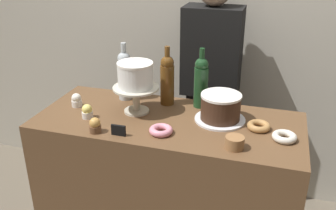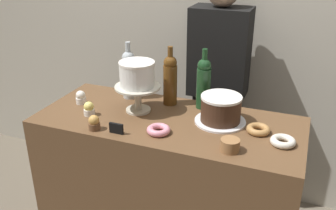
% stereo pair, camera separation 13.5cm
% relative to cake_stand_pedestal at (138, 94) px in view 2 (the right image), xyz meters
% --- Properties ---
extents(back_wall, '(6.00, 0.05, 2.60)m').
position_rel_cake_stand_pedestal_xyz_m(back_wall, '(0.18, 0.82, 0.27)').
color(back_wall, '#BCB7A8').
rests_on(back_wall, ground_plane).
extents(display_counter, '(1.35, 0.58, 0.93)m').
position_rel_cake_stand_pedestal_xyz_m(display_counter, '(0.18, -0.04, -0.56)').
color(display_counter, brown).
rests_on(display_counter, ground_plane).
extents(cake_stand_pedestal, '(0.24, 0.24, 0.14)m').
position_rel_cake_stand_pedestal_xyz_m(cake_stand_pedestal, '(0.00, 0.00, 0.00)').
color(cake_stand_pedestal, beige).
rests_on(cake_stand_pedestal, display_counter).
extents(white_layer_cake, '(0.18, 0.18, 0.13)m').
position_rel_cake_stand_pedestal_xyz_m(white_layer_cake, '(0.00, 0.00, 0.11)').
color(white_layer_cake, white).
rests_on(white_layer_cake, cake_stand_pedestal).
extents(silver_serving_platter, '(0.26, 0.26, 0.01)m').
position_rel_cake_stand_pedestal_xyz_m(silver_serving_platter, '(0.44, 0.03, -0.09)').
color(silver_serving_platter, white).
rests_on(silver_serving_platter, display_counter).
extents(chocolate_round_cake, '(0.20, 0.20, 0.13)m').
position_rel_cake_stand_pedestal_xyz_m(chocolate_round_cake, '(0.44, 0.03, -0.02)').
color(chocolate_round_cake, '#3D2619').
rests_on(chocolate_round_cake, silver_serving_platter).
extents(wine_bottle_green, '(0.08, 0.08, 0.33)m').
position_rel_cake_stand_pedestal_xyz_m(wine_bottle_green, '(0.31, 0.17, 0.05)').
color(wine_bottle_green, '#193D1E').
rests_on(wine_bottle_green, display_counter).
extents(wine_bottle_amber, '(0.08, 0.08, 0.33)m').
position_rel_cake_stand_pedestal_xyz_m(wine_bottle_amber, '(0.12, 0.15, 0.05)').
color(wine_bottle_amber, '#5B3814').
rests_on(wine_bottle_amber, display_counter).
extents(wine_bottle_clear, '(0.08, 0.08, 0.33)m').
position_rel_cake_stand_pedestal_xyz_m(wine_bottle_clear, '(-0.13, 0.15, 0.05)').
color(wine_bottle_clear, '#B2BCC1').
rests_on(wine_bottle_clear, display_counter).
extents(cupcake_vanilla, '(0.06, 0.06, 0.07)m').
position_rel_cake_stand_pedestal_xyz_m(cupcake_vanilla, '(-0.34, -0.03, -0.06)').
color(cupcake_vanilla, white).
rests_on(cupcake_vanilla, display_counter).
extents(cupcake_lemon, '(0.06, 0.06, 0.07)m').
position_rel_cake_stand_pedestal_xyz_m(cupcake_lemon, '(-0.21, -0.14, -0.06)').
color(cupcake_lemon, white).
rests_on(cupcake_lemon, display_counter).
extents(cupcake_caramel, '(0.06, 0.06, 0.07)m').
position_rel_cake_stand_pedestal_xyz_m(cupcake_caramel, '(-0.11, -0.27, -0.06)').
color(cupcake_caramel, brown).
rests_on(cupcake_caramel, display_counter).
extents(donut_sugar, '(0.11, 0.11, 0.03)m').
position_rel_cake_stand_pedestal_xyz_m(donut_sugar, '(0.75, -0.09, -0.08)').
color(donut_sugar, silver).
rests_on(donut_sugar, display_counter).
extents(donut_pink, '(0.11, 0.11, 0.03)m').
position_rel_cake_stand_pedestal_xyz_m(donut_pink, '(0.20, -0.19, -0.08)').
color(donut_pink, pink).
rests_on(donut_pink, display_counter).
extents(donut_maple, '(0.11, 0.11, 0.03)m').
position_rel_cake_stand_pedestal_xyz_m(donut_maple, '(0.63, -0.01, -0.08)').
color(donut_maple, '#B27F47').
rests_on(donut_maple, display_counter).
extents(cookie_stack, '(0.08, 0.08, 0.05)m').
position_rel_cake_stand_pedestal_xyz_m(cookie_stack, '(0.54, -0.22, -0.07)').
color(cookie_stack, olive).
rests_on(cookie_stack, display_counter).
extents(price_sign_chalkboard, '(0.07, 0.01, 0.05)m').
position_rel_cake_stand_pedestal_xyz_m(price_sign_chalkboard, '(0.01, -0.26, -0.07)').
color(price_sign_chalkboard, black).
rests_on(price_sign_chalkboard, display_counter).
extents(barista_figure, '(0.36, 0.22, 1.60)m').
position_rel_cake_stand_pedestal_xyz_m(barista_figure, '(0.28, 0.59, -0.19)').
color(barista_figure, black).
rests_on(barista_figure, ground_plane).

